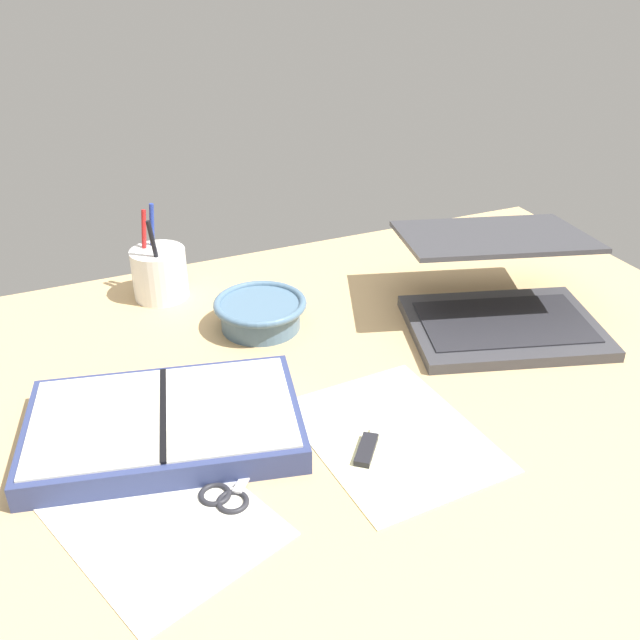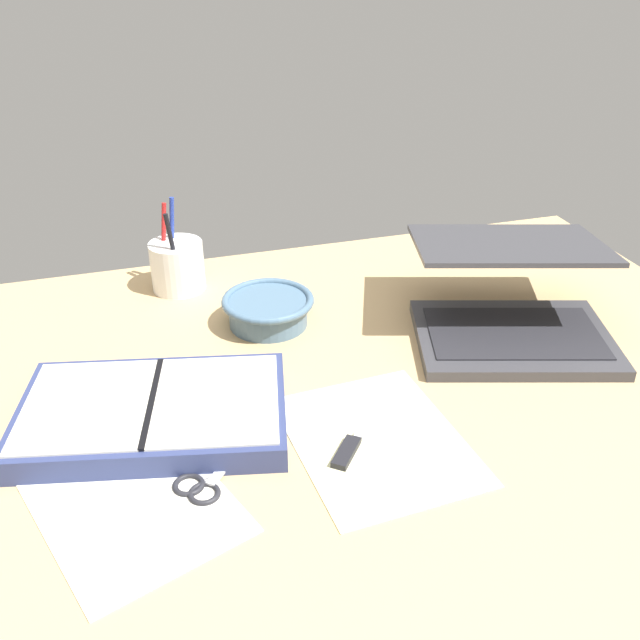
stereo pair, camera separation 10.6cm
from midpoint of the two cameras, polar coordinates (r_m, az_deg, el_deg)
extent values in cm
cube|color=tan|center=(103.80, 3.87, -6.08)|extent=(140.00, 100.00, 2.00)
cube|color=#38383D|center=(118.77, 17.69, -1.47)|extent=(35.64, 30.19, 1.80)
cube|color=#232328|center=(118.27, 17.76, -1.04)|extent=(30.32, 23.16, 0.24)
cube|color=#38383D|center=(121.80, 17.31, 5.74)|extent=(35.62, 30.12, 3.53)
cube|color=silver|center=(121.41, 17.37, 5.62)|extent=(32.63, 27.24, 2.78)
cylinder|color=slate|center=(117.89, -1.60, 0.56)|extent=(13.00, 13.00, 4.42)
torus|color=slate|center=(116.84, -1.62, 1.51)|extent=(15.30, 15.30, 1.22)
cylinder|color=white|center=(130.12, -9.06, 4.23)|extent=(9.60, 9.60, 8.92)
cylinder|color=black|center=(126.16, -9.27, 5.27)|extent=(2.22, 1.12, 14.49)
cylinder|color=#233899|center=(130.75, -9.49, 6.38)|extent=(2.21, 0.92, 15.49)
cylinder|color=#B21E1E|center=(130.05, -10.14, 6.00)|extent=(2.68, 2.67, 14.62)
cube|color=navy|center=(96.90, -10.14, -7.47)|extent=(39.03, 29.18, 3.52)
cube|color=silver|center=(97.12, -15.23, -6.65)|extent=(20.24, 23.06, 0.30)
cube|color=silver|center=(95.16, -5.14, -6.41)|extent=(20.24, 23.06, 0.30)
cube|color=black|center=(95.69, -10.24, -6.48)|extent=(5.17, 19.66, 0.30)
cube|color=#B7B7BC|center=(90.11, -3.85, -11.24)|extent=(7.12, 8.15, 0.30)
cube|color=#B7B7BC|center=(90.30, -3.85, -11.38)|extent=(9.19, 5.29, 0.30)
torus|color=#232328|center=(86.36, -5.70, -13.80)|extent=(3.90, 3.90, 0.70)
torus|color=#232328|center=(87.64, -7.00, -13.11)|extent=(3.90, 3.90, 0.70)
cube|color=#F4EFB2|center=(94.54, 7.84, -9.62)|extent=(22.80, 28.11, 0.16)
cube|color=silver|center=(86.27, -11.13, -14.58)|extent=(26.88, 29.36, 0.16)
cube|color=black|center=(91.48, 5.49, -10.67)|extent=(5.31, 5.93, 1.00)
cube|color=silver|center=(94.18, 6.13, -9.34)|extent=(1.69, 1.69, 0.60)
camera|label=1|loc=(0.05, -87.14, 1.63)|focal=40.00mm
camera|label=2|loc=(0.05, 92.86, -1.63)|focal=40.00mm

